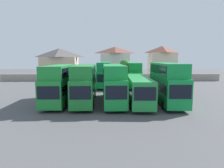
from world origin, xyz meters
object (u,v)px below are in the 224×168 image
object	(u,v)px
house_terrace_left	(60,63)
house_terrace_right	(162,62)
house_terrace_centre	(115,62)
bus_2	(85,81)
bus_3	(113,81)
bus_4	(138,88)
bus_8	(117,77)
bus_5	(167,81)
bus_1	(60,82)
bus_7	(105,73)
tree_left_of_lot	(125,66)
bus_6	(88,77)
bus_9	(134,73)

from	to	relation	value
house_terrace_left	house_terrace_right	xyz separation A→B (m)	(30.50, -0.42, 0.34)
house_terrace_left	house_terrace_centre	bearing A→B (deg)	0.91
bus_2	bus_3	bearing A→B (deg)	83.36
bus_4	bus_8	distance (m)	16.19
bus_5	bus_4	bearing A→B (deg)	-85.83
bus_1	bus_5	xyz separation A→B (m)	(13.73, -0.12, 0.14)
bus_5	bus_7	xyz separation A→B (m)	(-8.31, 15.45, -0.08)
house_terrace_left	bus_5	bearing A→B (deg)	-57.45
bus_3	tree_left_of_lot	world-z (taller)	tree_left_of_lot
house_terrace_centre	bus_6	bearing A→B (deg)	-107.05
bus_3	bus_6	distance (m)	15.94
bus_7	house_terrace_right	bearing A→B (deg)	140.67
bus_6	bus_7	xyz separation A→B (m)	(3.39, 0.13, 0.84)
bus_6	bus_1	bearing A→B (deg)	-7.83
bus_3	bus_2	bearing A→B (deg)	-96.30
bus_3	house_terrace_centre	bearing A→B (deg)	176.09
bus_9	house_terrace_centre	distance (m)	19.33
bus_5	bus_7	size ratio (longest dim) A/B	0.97
bus_6	bus_7	bearing A→B (deg)	91.93
bus_4	bus_2	bearing A→B (deg)	-92.79
bus_5	bus_9	bearing A→B (deg)	-169.59
house_terrace_right	tree_left_of_lot	xyz separation A→B (m)	(-11.44, -6.14, -0.95)
bus_9	house_terrace_right	bearing A→B (deg)	152.77
bus_2	house_terrace_left	xyz separation A→B (m)	(-11.58, 34.33, 1.72)
bus_4	bus_7	size ratio (longest dim) A/B	1.03
bus_3	bus_6	bearing A→B (deg)	-164.35
house_terrace_centre	bus_7	bearing A→B (deg)	-97.72
house_terrace_centre	house_terrace_right	size ratio (longest dim) A/B	0.98
bus_4	tree_left_of_lot	distance (m)	28.39
bus_3	bus_9	bearing A→B (deg)	162.06
bus_2	tree_left_of_lot	world-z (taller)	tree_left_of_lot
bus_9	house_terrace_left	distance (m)	27.33
bus_6	bus_7	distance (m)	3.49
bus_6	tree_left_of_lot	bearing A→B (deg)	146.15
bus_4	house_terrace_left	xyz separation A→B (m)	(-18.49, 34.88, 2.55)
house_terrace_right	bus_1	bearing A→B (deg)	-122.79
bus_6	house_terrace_left	world-z (taller)	house_terrace_left
bus_5	house_terrace_left	size ratio (longest dim) A/B	1.05
house_terrace_centre	tree_left_of_lot	bearing A→B (deg)	-69.71
bus_2	tree_left_of_lot	distance (m)	28.77
bus_8	house_terrace_left	size ratio (longest dim) A/B	1.13
bus_3	bus_4	xyz separation A→B (m)	(3.21, -0.27, -0.84)
bus_5	bus_6	distance (m)	19.30
bus_3	bus_9	world-z (taller)	bus_3
bus_6	tree_left_of_lot	size ratio (longest dim) A/B	1.97
bus_4	bus_5	distance (m)	3.82
bus_6	bus_8	size ratio (longest dim) A/B	0.90
bus_2	bus_9	bearing A→B (deg)	149.89
bus_3	house_terrace_left	distance (m)	37.88
house_terrace_centre	bus_4	bearing A→B (deg)	-86.81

